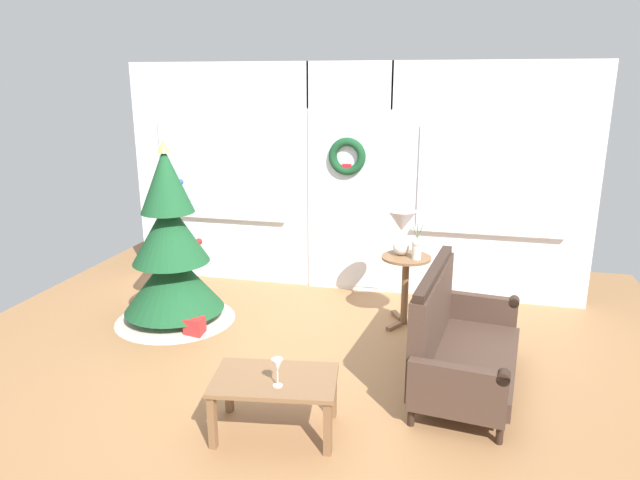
% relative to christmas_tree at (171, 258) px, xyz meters
% --- Properties ---
extents(ground_plane, '(6.76, 6.76, 0.00)m').
position_rel_christmas_tree_xyz_m(ground_plane, '(1.52, -0.75, -0.66)').
color(ground_plane, '#996B42').
extents(back_wall_with_door, '(5.20, 0.19, 2.55)m').
position_rel_christmas_tree_xyz_m(back_wall_with_door, '(1.52, 1.33, 0.63)').
color(back_wall_with_door, white).
rests_on(back_wall_with_door, ground).
extents(christmas_tree, '(1.20, 1.20, 1.81)m').
position_rel_christmas_tree_xyz_m(christmas_tree, '(0.00, 0.00, 0.00)').
color(christmas_tree, '#4C331E').
rests_on(christmas_tree, ground).
extents(settee_sofa, '(0.87, 1.56, 0.96)m').
position_rel_christmas_tree_xyz_m(settee_sofa, '(2.77, -0.64, -0.28)').
color(settee_sofa, black).
rests_on(settee_sofa, ground).
extents(side_table, '(0.50, 0.48, 0.70)m').
position_rel_christmas_tree_xyz_m(side_table, '(2.27, 0.45, -0.16)').
color(side_table, brown).
rests_on(side_table, ground).
extents(table_lamp, '(0.28, 0.28, 0.44)m').
position_rel_christmas_tree_xyz_m(table_lamp, '(2.21, 0.49, 0.33)').
color(table_lamp, silver).
rests_on(table_lamp, side_table).
extents(flower_vase, '(0.11, 0.10, 0.35)m').
position_rel_christmas_tree_xyz_m(flower_vase, '(2.37, 0.39, 0.16)').
color(flower_vase, beige).
rests_on(flower_vase, side_table).
extents(coffee_table, '(0.91, 0.64, 0.41)m').
position_rel_christmas_tree_xyz_m(coffee_table, '(1.59, -1.60, -0.31)').
color(coffee_table, brown).
rests_on(coffee_table, ground).
extents(wine_glass, '(0.08, 0.08, 0.20)m').
position_rel_christmas_tree_xyz_m(wine_glass, '(1.65, -1.70, -0.10)').
color(wine_glass, silver).
rests_on(wine_glass, coffee_table).
extents(gift_box, '(0.17, 0.15, 0.17)m').
position_rel_christmas_tree_xyz_m(gift_box, '(0.35, -0.29, -0.57)').
color(gift_box, red).
rests_on(gift_box, ground).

